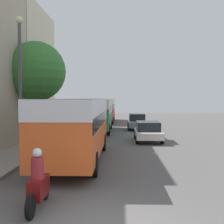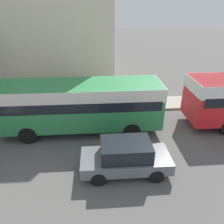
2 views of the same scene
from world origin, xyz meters
TOP-DOWN VIEW (x-y plane):
  - building_far_terrace at (-9.51, 19.68)m, footprint 6.62×9.06m
  - bus_following at (-1.76, 21.83)m, footprint 2.65×9.39m
  - car_far_curb at (2.08, 24.03)m, footprint 1.82×4.06m
  - pedestrian_near_curb at (-5.26, 29.93)m, footprint 0.36×0.36m

SIDE VIEW (x-z plane):
  - car_far_curb at x=2.08m, z-range 0.02..1.61m
  - pedestrian_near_curb at x=-5.26m, z-range 0.16..1.75m
  - bus_following at x=-1.76m, z-range 0.45..3.45m
  - building_far_terrace at x=-9.51m, z-range 0.00..10.76m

